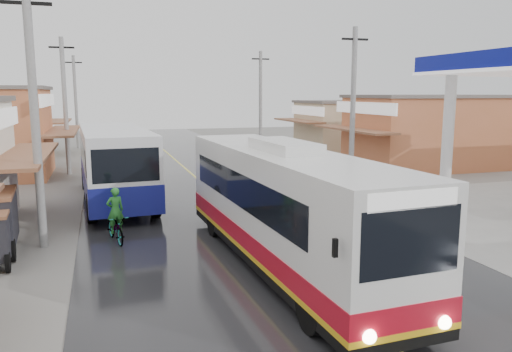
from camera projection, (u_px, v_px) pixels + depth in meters
name	position (u px, v px, depth m)	size (l,w,h in m)	color
ground	(397.00, 351.00, 9.38)	(120.00, 120.00, 0.00)	slate
road	(217.00, 196.00, 23.50)	(12.00, 90.00, 0.02)	black
centre_line	(217.00, 196.00, 23.49)	(0.15, 90.00, 0.01)	#D8CC4C
utility_poles_left	(60.00, 201.00, 22.37)	(1.60, 50.00, 8.00)	gray
utility_poles_right	(350.00, 188.00, 25.56)	(1.60, 36.00, 8.00)	gray
coach_bus	(282.00, 207.00, 13.80)	(3.01, 11.36, 3.52)	silver
second_bus	(115.00, 163.00, 22.00)	(3.16, 9.96, 3.26)	silver
cyclist	(116.00, 224.00, 16.16)	(0.95, 1.80, 1.84)	black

